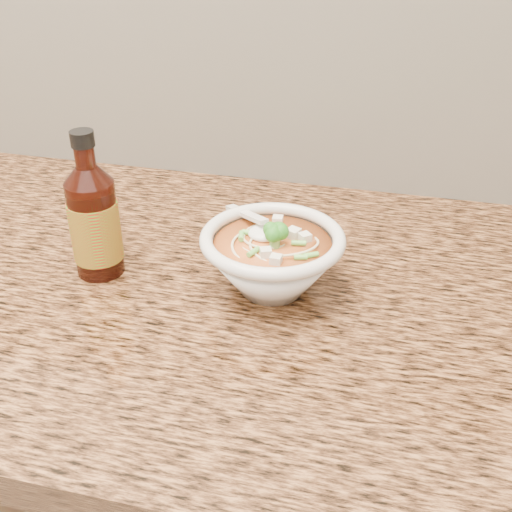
# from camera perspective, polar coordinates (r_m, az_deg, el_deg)

# --- Properties ---
(cabinet) EXTENTS (4.00, 0.65, 0.86)m
(cabinet) POSITION_cam_1_polar(r_m,az_deg,el_deg) (1.23, -17.40, -18.54)
(cabinet) COLOR #371F10
(cabinet) RESTS_ON ground
(counter_slab) EXTENTS (4.00, 0.68, 0.04)m
(counter_slab) POSITION_cam_1_polar(r_m,az_deg,el_deg) (0.95, -21.60, -0.37)
(counter_slab) COLOR #956036
(counter_slab) RESTS_ON cabinet
(soup_bowl) EXTENTS (0.17, 0.17, 0.10)m
(soup_bowl) POSITION_cam_1_polar(r_m,az_deg,el_deg) (0.77, 1.45, -0.44)
(soup_bowl) COLOR silver
(soup_bowl) RESTS_ON counter_slab
(hot_sauce_bottle) EXTENTS (0.08, 0.08, 0.19)m
(hot_sauce_bottle) POSITION_cam_1_polar(r_m,az_deg,el_deg) (0.81, -14.17, 2.95)
(hot_sauce_bottle) COLOR #3C1008
(hot_sauce_bottle) RESTS_ON counter_slab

